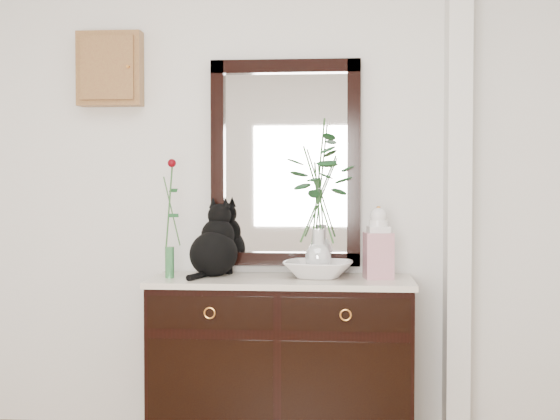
# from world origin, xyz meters

# --- Properties ---
(wall_back) EXTENTS (3.60, 0.04, 2.70)m
(wall_back) POSITION_xyz_m (0.00, 1.98, 1.35)
(wall_back) COLOR silver
(wall_back) RESTS_ON ground
(pilaster) EXTENTS (0.12, 0.20, 2.70)m
(pilaster) POSITION_xyz_m (1.00, 1.90, 1.35)
(pilaster) COLOR silver
(pilaster) RESTS_ON ground
(sideboard) EXTENTS (1.33, 0.52, 0.82)m
(sideboard) POSITION_xyz_m (0.10, 1.73, 0.47)
(sideboard) COLOR black
(sideboard) RESTS_ON ground
(wall_mirror) EXTENTS (0.80, 0.06, 1.10)m
(wall_mirror) POSITION_xyz_m (0.10, 1.97, 1.44)
(wall_mirror) COLOR black
(wall_mirror) RESTS_ON wall_back
(key_cabinet) EXTENTS (0.35, 0.10, 0.40)m
(key_cabinet) POSITION_xyz_m (-0.85, 1.94, 1.95)
(key_cabinet) COLOR brown
(key_cabinet) RESTS_ON wall_back
(cat) EXTENTS (0.35, 0.39, 0.38)m
(cat) POSITION_xyz_m (-0.26, 1.80, 1.04)
(cat) COLOR black
(cat) RESTS_ON sideboard
(lotus_bowl) EXTENTS (0.40, 0.40, 0.09)m
(lotus_bowl) POSITION_xyz_m (0.28, 1.76, 0.89)
(lotus_bowl) COLOR silver
(lotus_bowl) RESTS_ON sideboard
(vase_branches) EXTENTS (0.40, 0.40, 0.80)m
(vase_branches) POSITION_xyz_m (0.28, 1.76, 1.27)
(vase_branches) COLOR silver
(vase_branches) RESTS_ON lotus_bowl
(bud_vase_rose) EXTENTS (0.08, 0.08, 0.62)m
(bud_vase_rose) POSITION_xyz_m (-0.47, 1.69, 1.16)
(bud_vase_rose) COLOR #326E3E
(bud_vase_rose) RESTS_ON sideboard
(ginger_jar) EXTENTS (0.16, 0.16, 0.37)m
(ginger_jar) POSITION_xyz_m (0.59, 1.76, 1.04)
(ginger_jar) COLOR white
(ginger_jar) RESTS_ON sideboard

